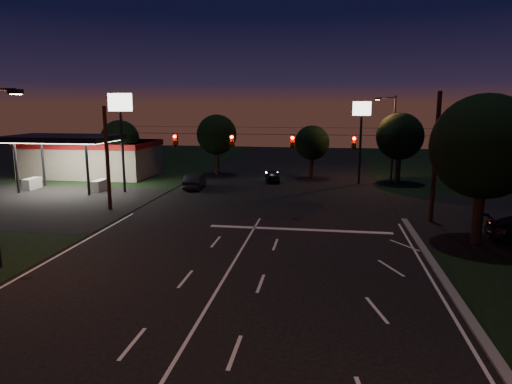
% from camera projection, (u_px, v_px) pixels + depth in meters
% --- Properties ---
extents(ground, '(140.00, 140.00, 0.00)m').
position_uv_depth(ground, '(212.00, 299.00, 19.34)').
color(ground, black).
rests_on(ground, ground).
extents(cross_street_left, '(20.00, 16.00, 0.02)m').
position_uv_depth(cross_street_left, '(26.00, 204.00, 37.88)').
color(cross_street_left, black).
rests_on(cross_street_left, ground).
extents(center_line, '(0.14, 40.00, 0.01)m').
position_uv_depth(center_line, '(162.00, 382.00, 13.52)').
color(center_line, silver).
rests_on(center_line, ground).
extents(stop_bar, '(12.00, 0.50, 0.01)m').
position_uv_depth(stop_bar, '(299.00, 229.00, 30.04)').
color(stop_bar, silver).
rests_on(stop_bar, ground).
extents(utility_pole_right, '(0.30, 0.30, 9.00)m').
position_uv_depth(utility_pole_right, '(430.00, 222.00, 32.08)').
color(utility_pole_right, black).
rests_on(utility_pole_right, ground).
extents(utility_pole_left, '(0.28, 0.28, 8.00)m').
position_uv_depth(utility_pole_left, '(110.00, 210.00, 35.71)').
color(utility_pole_left, black).
rests_on(utility_pole_left, ground).
extents(signal_span, '(24.00, 0.40, 1.56)m').
position_uv_depth(signal_span, '(262.00, 141.00, 32.81)').
color(signal_span, black).
rests_on(signal_span, ground).
extents(gas_station, '(14.20, 16.10, 5.25)m').
position_uv_depth(gas_station, '(90.00, 156.00, 51.67)').
color(gas_station, gray).
rests_on(gas_station, ground).
extents(pole_sign_left_near, '(2.20, 0.30, 9.10)m').
position_uv_depth(pole_sign_left_near, '(121.00, 117.00, 41.48)').
color(pole_sign_left_near, black).
rests_on(pole_sign_left_near, ground).
extents(pole_sign_right, '(1.80, 0.30, 8.40)m').
position_uv_depth(pole_sign_right, '(361.00, 123.00, 46.06)').
color(pole_sign_right, black).
rests_on(pole_sign_right, ground).
extents(street_light_right_far, '(2.20, 0.35, 9.00)m').
position_uv_depth(street_light_right_far, '(391.00, 132.00, 47.70)').
color(street_light_right_far, black).
rests_on(street_light_right_far, ground).
extents(tree_right_near, '(6.00, 6.00, 8.76)m').
position_uv_depth(tree_right_near, '(484.00, 148.00, 26.08)').
color(tree_right_near, black).
rests_on(tree_right_near, ground).
extents(tree_far_a, '(4.20, 4.20, 6.42)m').
position_uv_depth(tree_far_a, '(121.00, 140.00, 50.47)').
color(tree_far_a, black).
rests_on(tree_far_a, ground).
extents(tree_far_b, '(4.60, 4.60, 6.98)m').
position_uv_depth(tree_far_b, '(217.00, 135.00, 52.78)').
color(tree_far_b, black).
rests_on(tree_far_b, ground).
extents(tree_far_c, '(3.80, 3.80, 5.86)m').
position_uv_depth(tree_far_c, '(312.00, 143.00, 50.26)').
color(tree_far_c, black).
rests_on(tree_far_c, ground).
extents(tree_far_d, '(4.80, 4.80, 7.30)m').
position_uv_depth(tree_far_d, '(400.00, 137.00, 46.81)').
color(tree_far_d, black).
rests_on(tree_far_d, ground).
extents(tree_far_e, '(4.00, 4.00, 6.18)m').
position_uv_depth(tree_far_e, '(489.00, 147.00, 43.78)').
color(tree_far_e, black).
rests_on(tree_far_e, ground).
extents(car_oncoming_a, '(2.10, 3.92, 1.27)m').
position_uv_depth(car_oncoming_a, '(273.00, 176.00, 48.51)').
color(car_oncoming_a, black).
rests_on(car_oncoming_a, ground).
extents(car_oncoming_b, '(1.75, 4.34, 1.40)m').
position_uv_depth(car_oncoming_b, '(195.00, 182.00, 44.43)').
color(car_oncoming_b, black).
rests_on(car_oncoming_b, ground).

